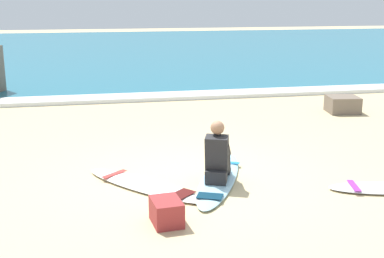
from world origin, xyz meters
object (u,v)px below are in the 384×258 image
at_px(surfboard_main, 219,179).
at_px(shoreline_rock, 343,104).
at_px(surfer_seated, 217,157).
at_px(surfboard_spare_near, 145,185).
at_px(beach_bag, 166,212).

bearing_deg(surfboard_main, shoreline_rock, 44.31).
distance_m(surfer_seated, shoreline_rock, 6.10).
distance_m(surfboard_main, surfer_seated, 0.43).
bearing_deg(shoreline_rock, surfboard_spare_near, -142.36).
height_order(surfboard_main, shoreline_rock, shoreline_rock).
bearing_deg(beach_bag, surfboard_main, 52.79).
bearing_deg(shoreline_rock, surfer_seated, -135.20).
distance_m(surfer_seated, beach_bag, 1.61).
distance_m(surfboard_main, beach_bag, 1.73).
bearing_deg(surfboard_main, surfboard_spare_near, -178.38).
xyz_separation_m(surfboard_main, surfboard_spare_near, (-1.18, -0.03, 0.00)).
distance_m(surfboard_spare_near, beach_bag, 1.36).
relative_size(surfer_seated, beach_bag, 1.97).
bearing_deg(beach_bag, surfboard_spare_near, 95.63).
bearing_deg(surfer_seated, beach_bag, -128.32).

